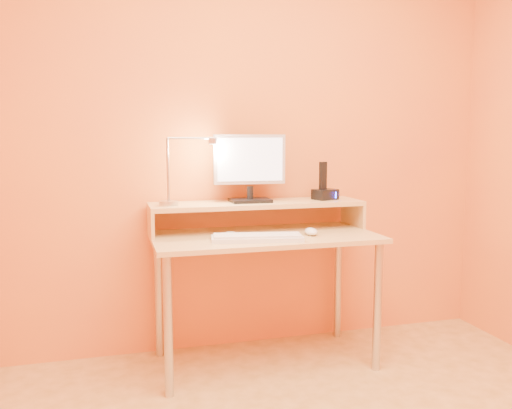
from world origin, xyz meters
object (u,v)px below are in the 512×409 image
object	(u,v)px
monitor_panel	(250,159)
phone_dock	(325,194)
remote_control	(228,237)
lamp_base	(169,203)
mouse	(311,232)
keyboard	(257,238)

from	to	relation	value
monitor_panel	phone_dock	xyz separation A→B (m)	(0.45, -0.01, -0.21)
monitor_panel	remote_control	bearing A→B (deg)	-125.52
lamp_base	mouse	xyz separation A→B (m)	(0.73, -0.20, -0.15)
keyboard	mouse	bearing A→B (deg)	22.35
phone_dock	keyboard	xyz separation A→B (m)	(-0.50, -0.30, -0.18)
phone_dock	remote_control	bearing A→B (deg)	179.83
phone_dock	remote_control	size ratio (longest dim) A/B	0.68
phone_dock	mouse	size ratio (longest dim) A/B	1.14
keyboard	remote_control	world-z (taller)	keyboard
mouse	monitor_panel	bearing A→B (deg)	146.78
lamp_base	remote_control	distance (m)	0.37
phone_dock	monitor_panel	bearing A→B (deg)	159.58
lamp_base	phone_dock	world-z (taller)	phone_dock
monitor_panel	keyboard	xyz separation A→B (m)	(-0.04, -0.31, -0.39)
keyboard	monitor_panel	bearing A→B (deg)	92.41
mouse	remote_control	xyz separation A→B (m)	(-0.45, 0.02, -0.01)
lamp_base	mouse	world-z (taller)	lamp_base
mouse	phone_dock	bearing A→B (deg)	61.23
mouse	lamp_base	bearing A→B (deg)	172.76
monitor_panel	remote_control	xyz separation A→B (m)	(-0.18, -0.23, -0.39)
mouse	keyboard	bearing A→B (deg)	-159.68
monitor_panel	mouse	world-z (taller)	monitor_panel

